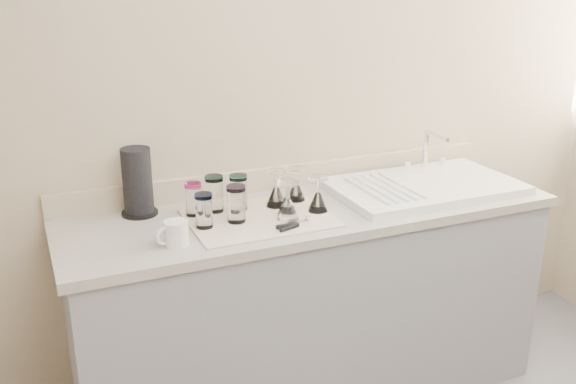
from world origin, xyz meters
name	(u,v)px	position (x,y,z in m)	size (l,w,h in m)	color
room_envelope	(553,102)	(0.00, 0.00, 1.56)	(3.54, 3.50, 2.52)	#525157
counter_unit	(311,303)	(0.00, 1.20, 0.45)	(2.06, 0.62, 0.90)	slate
sink_unit	(424,186)	(0.55, 1.20, 0.92)	(0.82, 0.50, 0.22)	white
dish_towel	(259,218)	(-0.25, 1.16, 0.90)	(0.55, 0.42, 0.01)	silver
tumbler_teal	(193,199)	(-0.48, 1.29, 0.98)	(0.07, 0.07, 0.13)	white
tumbler_cyan	(214,193)	(-0.39, 1.30, 0.98)	(0.07, 0.07, 0.15)	white
tumbler_purple	(238,192)	(-0.29, 1.28, 0.98)	(0.07, 0.07, 0.15)	white
tumbler_magenta	(204,210)	(-0.48, 1.15, 0.98)	(0.07, 0.07, 0.13)	white
tumbler_blue	(236,204)	(-0.35, 1.15, 0.98)	(0.07, 0.07, 0.15)	white
goblet_back_left	(276,194)	(-0.14, 1.25, 0.96)	(0.08, 0.08, 0.15)	white
goblet_back_right	(296,189)	(-0.04, 1.29, 0.96)	(0.08, 0.08, 0.14)	white
goblet_front_left	(287,203)	(-0.14, 1.14, 0.96)	(0.08, 0.08, 0.14)	white
goblet_front_right	(318,199)	(-0.01, 1.13, 0.96)	(0.08, 0.08, 0.14)	white
goblet_extra	(288,207)	(-0.15, 1.10, 0.96)	(0.08, 0.08, 0.15)	white
can_opener	(294,225)	(-0.17, 1.01, 0.92)	(0.14, 0.06, 0.02)	silver
white_mug	(175,233)	(-0.61, 1.04, 0.95)	(0.13, 0.11, 0.09)	silver
paper_towel_roll	(138,183)	(-0.67, 1.40, 1.03)	(0.15, 0.15, 0.27)	black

